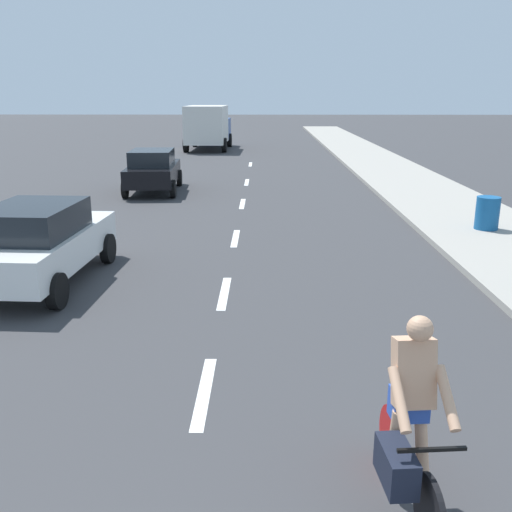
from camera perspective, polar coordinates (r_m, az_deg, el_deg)
ground_plane at (r=20.81m, az=-1.20°, el=6.05°), size 160.00×160.00×0.00m
sidewalk_strip at (r=23.51m, az=15.46°, el=6.80°), size 3.60×80.00×0.14m
lane_stripe_2 at (r=7.34m, az=-5.17°, el=-13.30°), size 0.16×1.80×0.01m
lane_stripe_3 at (r=10.65m, az=-3.18°, el=-3.69°), size 0.16×1.80×0.01m
lane_stripe_4 at (r=14.62m, az=-2.07°, el=1.78°), size 0.16×1.80×0.01m
lane_stripe_5 at (r=19.23m, az=-1.37°, el=5.23°), size 0.16×1.80×0.01m
lane_stripe_6 at (r=23.94m, az=-0.93°, el=7.37°), size 0.16×1.80×0.01m
lane_stripe_7 at (r=30.08m, az=-0.56°, el=9.13°), size 0.16×1.80×0.01m
cyclist at (r=5.28m, az=14.97°, el=-16.07°), size 0.65×1.71×1.82m
parked_car_white at (r=11.73m, az=-20.89°, el=1.37°), size 2.07×4.19×1.57m
parked_car_black at (r=21.83m, az=-10.24°, el=8.48°), size 2.06×4.10×1.57m
delivery_truck at (r=38.15m, az=-4.79°, el=12.79°), size 2.80×6.30×2.80m
trash_bin_far at (r=16.11m, az=22.08°, el=3.99°), size 0.60×0.60×0.85m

